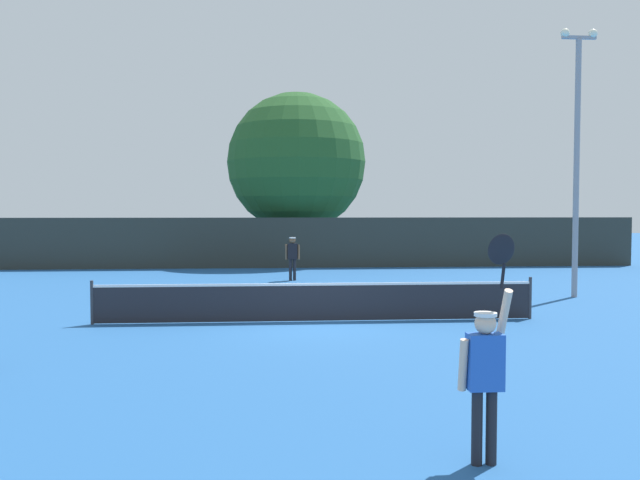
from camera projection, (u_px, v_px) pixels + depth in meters
name	position (u px, v px, depth m)	size (l,w,h in m)	color
ground_plane	(317.00, 321.00, 15.87)	(120.00, 120.00, 0.00)	#235693
tennis_net	(317.00, 301.00, 15.84)	(11.01, 0.08, 1.07)	#232328
perimeter_fence	(295.00, 243.00, 30.73)	(33.70, 0.12, 2.43)	#2D332D
player_serving	(485.00, 364.00, 6.89)	(0.67, 0.39, 2.51)	blue
player_receiving	(292.00, 254.00, 25.16)	(0.57, 0.25, 1.71)	black
tennis_ball	(400.00, 307.00, 18.12)	(0.07, 0.07, 0.07)	#CCE033
light_pole	(577.00, 146.00, 20.15)	(1.18, 0.28, 8.47)	gray
large_tree	(297.00, 163.00, 33.96)	(7.37, 7.37, 9.02)	brown
parked_car_near	(139.00, 246.00, 35.60)	(2.04, 4.26, 1.69)	navy
parked_car_mid	(325.00, 244.00, 37.72)	(1.95, 4.22, 1.69)	black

